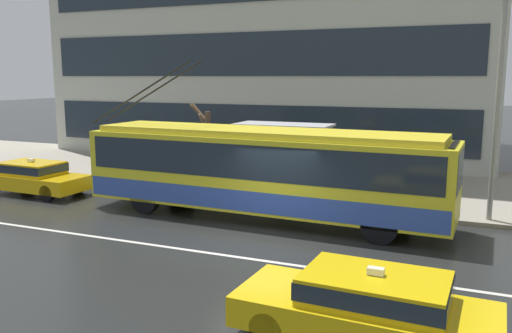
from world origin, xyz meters
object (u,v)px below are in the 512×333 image
pedestrian_approaching_curb (279,155)px  street_lamp (499,86)px  street_tree_bare (206,141)px  taxi_queued_behind_bus (34,176)px  pedestrian_waiting_by_pole (179,165)px  pedestrian_walking_past (391,162)px  trolleybus (262,170)px  bus_shelter (285,141)px  pedestrian_at_shelter (314,149)px  taxi_oncoming_near (368,305)px

pedestrian_approaching_curb → street_lamp: 7.94m
street_lamp → street_tree_bare: (-10.84, 1.57, -2.35)m
taxi_queued_behind_bus → pedestrian_waiting_by_pole: pedestrian_waiting_by_pole is taller
taxi_queued_behind_bus → pedestrian_walking_past: (13.32, 3.00, 0.97)m
trolleybus → bus_shelter: trolleybus is taller
trolleybus → taxi_queued_behind_bus: size_ratio=2.90×
pedestrian_waiting_by_pole → street_tree_bare: bearing=71.8°
pedestrian_walking_past → trolleybus: bearing=-141.3°
pedestrian_approaching_curb → pedestrian_waiting_by_pole: (-3.90, -0.91, -0.51)m
street_lamp → street_tree_bare: size_ratio=2.11×
pedestrian_waiting_by_pole → street_lamp: size_ratio=0.24×
pedestrian_walking_past → street_tree_bare: (-7.62, 0.76, 0.27)m
taxi_queued_behind_bus → pedestrian_walking_past: 13.69m
taxi_queued_behind_bus → pedestrian_waiting_by_pole: 5.73m
trolleybus → pedestrian_approaching_curb: bearing=100.1°
taxi_queued_behind_bus → street_tree_bare: size_ratio=1.30×
bus_shelter → pedestrian_walking_past: size_ratio=1.88×
pedestrian_approaching_curb → pedestrian_waiting_by_pole: bearing=-166.9°
taxi_queued_behind_bus → pedestrian_walking_past: pedestrian_walking_past is taller
trolleybus → pedestrian_walking_past: (3.64, 2.91, 0.06)m
bus_shelter → pedestrian_at_shelter: size_ratio=1.82×
taxi_queued_behind_bus → pedestrian_waiting_by_pole: bearing=23.8°
trolleybus → taxi_oncoming_near: bearing=-55.5°
taxi_queued_behind_bus → pedestrian_at_shelter: (10.15, 4.34, 1.06)m
pedestrian_waiting_by_pole → street_tree_bare: 1.72m
taxi_queued_behind_bus → pedestrian_approaching_curb: pedestrian_approaching_curb is taller
bus_shelter → pedestrian_waiting_by_pole: (-4.01, -1.25, -0.99)m
street_tree_bare → pedestrian_approaching_curb: bearing=-8.9°
taxi_oncoming_near → street_tree_bare: street_tree_bare is taller
pedestrian_at_shelter → street_lamp: 7.21m
street_lamp → taxi_queued_behind_bus: bearing=-172.5°
bus_shelter → street_tree_bare: street_tree_bare is taller
trolleybus → pedestrian_at_shelter: (0.46, 4.26, 0.15)m
taxi_queued_behind_bus → street_tree_bare: (5.70, 3.75, 1.23)m
pedestrian_approaching_curb → pedestrian_walking_past: (4.19, -0.22, 0.03)m
trolleybus → pedestrian_approaching_curb: 3.18m
trolleybus → street_tree_bare: 5.43m
taxi_oncoming_near → pedestrian_approaching_curb: 11.44m
pedestrian_waiting_by_pole → trolleybus: bearing=-26.5°
taxi_oncoming_near → street_lamp: (2.08, 9.05, 3.59)m
pedestrian_approaching_curb → pedestrian_waiting_by_pole: pedestrian_approaching_curb is taller
bus_shelter → trolleybus: bearing=-82.7°
pedestrian_walking_past → street_tree_bare: size_ratio=0.58×
trolleybus → pedestrian_approaching_curb: (-0.56, 3.13, 0.03)m
trolleybus → pedestrian_at_shelter: size_ratio=6.30×
taxi_oncoming_near → pedestrian_walking_past: (-1.14, 9.86, 0.97)m
pedestrian_at_shelter → street_lamp: (6.39, -2.16, 2.52)m
bus_shelter → street_lamp: street_lamp is taller
trolleybus → street_lamp: (6.85, 2.10, 2.68)m
taxi_oncoming_near → pedestrian_approaching_curb: pedestrian_approaching_curb is taller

